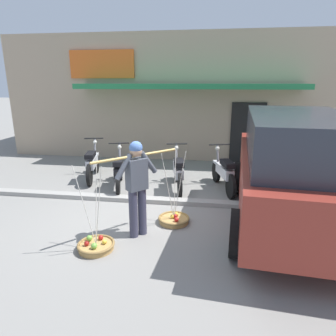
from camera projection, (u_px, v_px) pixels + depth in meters
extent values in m
plane|color=gray|center=(141.00, 215.00, 6.13)|extent=(90.00, 90.00, 0.00)
cube|color=gray|center=(148.00, 200.00, 6.79)|extent=(20.00, 0.24, 0.10)
cylinder|color=#38384C|center=(133.00, 214.00, 5.16)|extent=(0.15, 0.15, 0.86)
cylinder|color=#38384C|center=(142.00, 211.00, 5.26)|extent=(0.15, 0.15, 0.86)
cube|color=#474C56|center=(137.00, 174.00, 5.02)|extent=(0.38, 0.38, 0.54)
sphere|color=tan|center=(136.00, 151.00, 4.91)|extent=(0.21, 0.21, 0.21)
sphere|color=#4C70B2|center=(136.00, 148.00, 4.89)|extent=(0.22, 0.22, 0.22)
cylinder|color=#474C56|center=(124.00, 167.00, 4.83)|extent=(0.30, 0.30, 0.43)
cylinder|color=#474C56|center=(148.00, 162.00, 5.11)|extent=(0.30, 0.30, 0.43)
cylinder|color=tan|center=(136.00, 156.00, 4.93)|extent=(1.16, 1.18, 0.04)
cylinder|color=#B2894C|center=(96.00, 247.00, 4.85)|extent=(0.56, 0.56, 0.09)
torus|color=olive|center=(96.00, 244.00, 4.84)|extent=(0.61, 0.61, 0.05)
sphere|color=#B1201C|center=(101.00, 238.00, 4.97)|extent=(0.08, 0.08, 0.08)
sphere|color=#73B244|center=(94.00, 246.00, 4.70)|extent=(0.10, 0.10, 0.10)
sphere|color=#B0201B|center=(87.00, 243.00, 4.79)|extent=(0.08, 0.08, 0.08)
sphere|color=gold|center=(104.00, 242.00, 4.84)|extent=(0.08, 0.08, 0.08)
sphere|color=#71AF43|center=(89.00, 238.00, 4.94)|extent=(0.10, 0.10, 0.10)
cylinder|color=silver|center=(96.00, 202.00, 4.77)|extent=(0.01, 0.27, 1.36)
cylinder|color=silver|center=(85.00, 207.00, 4.61)|extent=(0.24, 0.14, 1.36)
cylinder|color=silver|center=(98.00, 208.00, 4.57)|extent=(0.24, 0.14, 1.36)
cylinder|color=#B2894C|center=(174.00, 220.00, 5.78)|extent=(0.56, 0.56, 0.09)
torus|color=olive|center=(174.00, 218.00, 5.77)|extent=(0.61, 0.61, 0.05)
sphere|color=red|center=(176.00, 220.00, 5.62)|extent=(0.09, 0.09, 0.09)
sphere|color=gold|center=(172.00, 216.00, 5.76)|extent=(0.08, 0.08, 0.08)
sphere|color=#AF201B|center=(175.00, 216.00, 5.77)|extent=(0.08, 0.08, 0.08)
sphere|color=gold|center=(175.00, 214.00, 5.86)|extent=(0.09, 0.09, 0.09)
sphere|color=gold|center=(176.00, 214.00, 5.83)|extent=(0.09, 0.09, 0.09)
cylinder|color=silver|center=(175.00, 183.00, 5.71)|extent=(0.01, 0.27, 1.36)
cylinder|color=silver|center=(168.00, 186.00, 5.54)|extent=(0.24, 0.14, 1.36)
cylinder|color=silver|center=(180.00, 186.00, 5.51)|extent=(0.24, 0.14, 1.36)
cylinder|color=black|center=(96.00, 163.00, 8.97)|extent=(0.21, 0.58, 0.58)
cylinder|color=black|center=(89.00, 175.00, 7.78)|extent=(0.21, 0.58, 0.58)
cube|color=silver|center=(96.00, 154.00, 8.89)|extent=(0.20, 0.30, 0.06)
cube|color=silver|center=(92.00, 162.00, 8.22)|extent=(0.40, 0.92, 0.24)
cube|color=black|center=(90.00, 155.00, 7.98)|extent=(0.34, 0.60, 0.12)
cylinder|color=slate|center=(95.00, 151.00, 8.76)|extent=(0.13, 0.30, 0.76)
cylinder|color=black|center=(94.00, 138.00, 8.58)|extent=(0.53, 0.16, 0.04)
sphere|color=silver|center=(95.00, 142.00, 8.77)|extent=(0.11, 0.11, 0.11)
cylinder|color=black|center=(121.00, 170.00, 8.28)|extent=(0.22, 0.58, 0.58)
cylinder|color=black|center=(118.00, 184.00, 7.10)|extent=(0.22, 0.58, 0.58)
cube|color=black|center=(120.00, 160.00, 8.21)|extent=(0.20, 0.31, 0.06)
cube|color=black|center=(119.00, 169.00, 7.53)|extent=(0.42, 0.92, 0.24)
cube|color=black|center=(118.00, 162.00, 7.30)|extent=(0.35, 0.60, 0.12)
cylinder|color=slate|center=(120.00, 157.00, 8.08)|extent=(0.13, 0.30, 0.76)
cylinder|color=black|center=(119.00, 143.00, 7.90)|extent=(0.53, 0.17, 0.04)
sphere|color=silver|center=(119.00, 147.00, 8.09)|extent=(0.11, 0.11, 0.11)
cylinder|color=black|center=(176.00, 170.00, 8.20)|extent=(0.19, 0.58, 0.58)
cylinder|color=black|center=(180.00, 185.00, 7.01)|extent=(0.19, 0.58, 0.58)
cube|color=silver|center=(176.00, 161.00, 8.13)|extent=(0.19, 0.30, 0.06)
cube|color=silver|center=(178.00, 170.00, 7.45)|extent=(0.36, 0.92, 0.24)
cube|color=black|center=(179.00, 163.00, 7.21)|extent=(0.32, 0.59, 0.12)
cylinder|color=slate|center=(177.00, 158.00, 8.00)|extent=(0.11, 0.30, 0.76)
cylinder|color=black|center=(177.00, 144.00, 7.81)|extent=(0.54, 0.14, 0.04)
sphere|color=silver|center=(176.00, 148.00, 8.00)|extent=(0.11, 0.11, 0.11)
cylinder|color=black|center=(216.00, 171.00, 8.11)|extent=(0.23, 0.58, 0.58)
cylinder|color=black|center=(231.00, 187.00, 6.93)|extent=(0.23, 0.58, 0.58)
cube|color=silver|center=(217.00, 162.00, 8.04)|extent=(0.21, 0.31, 0.06)
cube|color=silver|center=(225.00, 171.00, 7.36)|extent=(0.43, 0.92, 0.24)
cube|color=black|center=(227.00, 164.00, 7.13)|extent=(0.36, 0.60, 0.12)
cylinder|color=slate|center=(218.00, 158.00, 7.91)|extent=(0.14, 0.30, 0.76)
cylinder|color=black|center=(219.00, 145.00, 7.73)|extent=(0.53, 0.18, 0.04)
sphere|color=silver|center=(217.00, 149.00, 7.92)|extent=(0.11, 0.11, 0.11)
cube|color=maroon|center=(292.00, 180.00, 5.61)|extent=(2.30, 4.85, 0.96)
cube|color=#282D38|center=(299.00, 136.00, 5.23)|extent=(2.02, 3.80, 0.76)
cube|color=black|center=(277.00, 158.00, 7.91)|extent=(1.62, 0.24, 0.44)
cylinder|color=black|center=(239.00, 177.00, 7.31)|extent=(0.32, 0.78, 0.76)
cylinder|color=black|center=(324.00, 183.00, 6.89)|extent=(0.32, 0.78, 0.76)
cylinder|color=black|center=(238.00, 234.00, 4.59)|extent=(0.32, 0.78, 0.76)
cube|color=silver|center=(277.00, 165.00, 7.92)|extent=(0.44, 0.05, 0.12)
cube|color=tan|center=(194.00, 96.00, 12.24)|extent=(13.00, 5.00, 4.20)
cube|color=#237F47|center=(188.00, 86.00, 9.28)|extent=(7.15, 1.00, 0.16)
cube|color=#DB5B1E|center=(102.00, 64.00, 9.92)|extent=(2.20, 0.08, 0.90)
cube|color=black|center=(247.00, 133.00, 9.87)|extent=(1.10, 0.06, 2.00)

